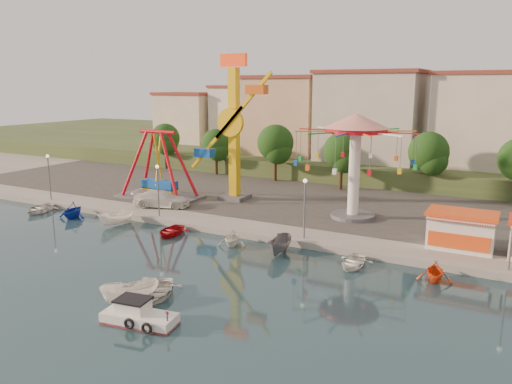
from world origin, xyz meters
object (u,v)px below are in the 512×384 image
Objects in this scene: wave_swinger at (355,143)px; skiff at (130,292)px; rowboat_a at (158,290)px; kamikaze_tower at (236,132)px; van at (162,199)px; cabin_motorboat at (138,317)px; pirate_ship_ride at (159,166)px.

wave_swinger reaches higher than skiff.
wave_swinger is 25.26m from rowboat_a.
kamikaze_tower is 2.69× the size of van.
wave_swinger is at bearing -5.25° from kamikaze_tower.
cabin_motorboat is 3.87m from rowboat_a.
kamikaze_tower is at bearing -58.84° from van.
cabin_motorboat is at bearing -3.80° from skiff.
van reaches higher than skiff.
pirate_ship_ride is 2.64× the size of skiff.
pirate_ship_ride is 0.86× the size of wave_swinger.
van is (-15.43, 21.42, 1.07)m from cabin_motorboat.
van is (-5.48, -6.81, -6.97)m from kamikaze_tower.
van reaches higher than cabin_motorboat.
pirate_ship_ride is 28.44m from skiff.
cabin_motorboat reaches higher than rowboat_a.
kamikaze_tower reaches higher than cabin_motorboat.
rowboat_a is (-5.83, -23.32, -7.79)m from wave_swinger.
van is (-19.82, -5.49, -6.70)m from wave_swinger.
wave_swinger is at bearing -94.51° from van.
wave_swinger is (14.34, -1.32, -0.27)m from kamikaze_tower.
wave_swinger reaches higher than pirate_ship_ride.
van is at bearing -48.29° from pirate_ship_ride.
skiff is at bearing -166.08° from van.
pirate_ship_ride reaches higher than rowboat_a.
pirate_ship_ride reaches higher than cabin_motorboat.
skiff is (-6.70, -25.01, -7.46)m from wave_swinger.
cabin_motorboat is 0.76× the size of van.
kamikaze_tower is at bearing 100.64° from cabin_motorboat.
kamikaze_tower reaches higher than skiff.
wave_swinger is at bearing 48.99° from rowboat_a.
kamikaze_tower is 28.48m from skiff.
skiff reaches higher than cabin_motorboat.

